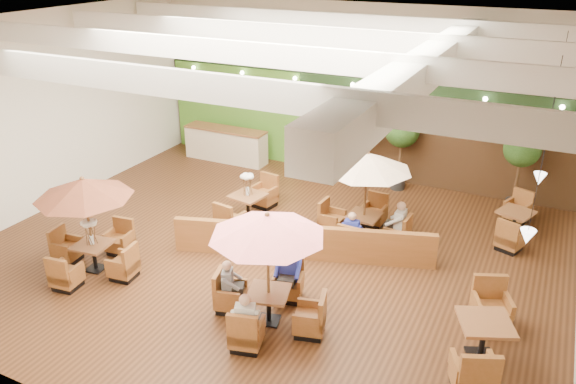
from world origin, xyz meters
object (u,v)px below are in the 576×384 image
Objects in this scene: topiary_1 at (402,133)px; diner_4 at (398,220)px; table_3 at (248,203)px; diner_3 at (352,228)px; table_2 at (366,180)px; table_5 at (514,224)px; diner_1 at (288,268)px; table_1 at (268,249)px; table_0 at (86,207)px; diner_0 at (246,315)px; table_4 at (483,340)px; topiary_2 at (522,152)px; booth_divider at (302,242)px; service_counter at (226,145)px; diner_2 at (230,280)px; topiary_0 at (364,131)px.

diner_4 is at bearing -74.53° from topiary_1.
table_3 is 3.32m from diner_3.
table_5 is at bearing 32.35° from table_2.
topiary_1 is 7.00m from diner_1.
table_1 reaches higher than diner_4.
table_5 is at bearing 41.85° from table_1.
table_0 is 6.24m from diner_3.
diner_0 is 5.29m from diner_4.
table_0 reaches higher than table_4.
topiary_1 reaches higher than table_5.
topiary_2 is at bearing 35.48° from table_0.
table_2 is 0.98× the size of table_5.
booth_divider is 8.85× the size of diner_3.
topiary_1 is 8.79m from diner_0.
service_counter is 1.18× the size of table_1.
diner_2 is (-4.97, -6.14, 0.39)m from table_5.
table_1 reaches higher than topiary_0.
booth_divider is at bearing -129.64° from topiary_2.
table_3 is (-2.69, 3.85, -1.21)m from table_1.
diner_0 is (0.44, -3.50, 0.31)m from booth_divider.
topiary_1 is (0.90, 5.21, 1.39)m from booth_divider.
table_3 is at bearing 110.27° from table_1.
booth_divider is 5.74m from table_5.
table_0 is 0.97× the size of table_2.
table_4 is 7.16m from topiary_2.
diner_2 is (-0.91, 0.91, -0.02)m from diner_0.
diner_2 is (-4.78, -7.81, -1.04)m from topiary_2.
diner_0 reaches higher than diner_2.
table_3 is 4.17m from diner_4.
diner_1 reaches higher than booth_divider.
topiary_1 is at bearing 62.27° from booth_divider.
service_counter is at bearing 154.54° from table_2.
table_0 reaches higher than diner_0.
table_0 is at bearing -81.77° from service_counter.
table_0 is at bearing 146.60° from diner_0.
table_1 is 1.33m from diner_2.
topiary_0 is 4.35m from diner_4.
table_4 is (4.06, 0.78, -1.31)m from table_1.
table_2 is at bearing 67.57° from table_1.
topiary_0 is at bearing 155.88° from diner_2.
table_3 reaches higher than diner_0.
service_counter is 9.59m from table_1.
table_3 is at bearing -50.94° from service_counter.
topiary_2 is (3.31, 3.62, 0.08)m from table_2.
table_1 is 1.07× the size of topiary_2.
diner_3 reaches higher than booth_divider.
table_0 is 3.83m from diner_2.
diner_1 is at bearing -109.31° from diner_3.
table_3 is at bearing -60.73° from diner_1.
diner_4 is (0.89, -0.00, -0.92)m from table_2.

